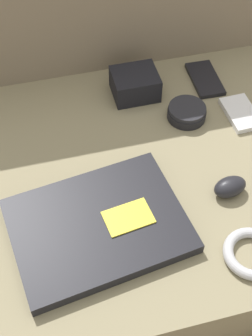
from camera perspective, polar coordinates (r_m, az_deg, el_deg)
name	(u,v)px	position (r m, az deg, el deg)	size (l,w,h in m)	color
ground_plane	(126,215)	(1.11, 0.00, -5.73)	(8.00, 8.00, 0.00)	#7A6651
couch_seat	(126,196)	(1.05, 0.00, -3.39)	(1.00, 0.68, 0.16)	#847A5B
couch_backrest	(82,11)	(1.23, -5.33, 18.49)	(1.00, 0.20, 0.54)	#7F705B
laptop	(98,226)	(0.90, -3.38, -7.03)	(0.36, 0.28, 0.03)	black
computer_mouse	(230,187)	(0.96, 12.56, -2.25)	(0.08, 0.05, 0.04)	black
speaker_puck	(187,112)	(1.09, 7.42, 6.74)	(0.09, 0.09, 0.03)	black
phone_silver	(205,79)	(1.20, 9.59, 10.64)	(0.07, 0.13, 0.01)	black
phone_black	(241,113)	(1.12, 13.83, 6.51)	(0.07, 0.11, 0.01)	silver
camera_pouch	(135,84)	(1.13, 1.11, 10.19)	(0.11, 0.09, 0.06)	black
cable_coil	(252,253)	(0.90, 15.12, -10.02)	(0.11, 0.11, 0.02)	#B2B2B7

